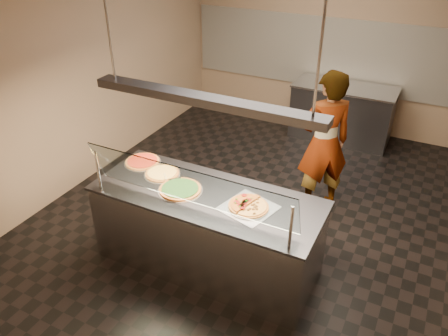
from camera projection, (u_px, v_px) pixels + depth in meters
The scene contains 19 objects.
ground at pixel (255, 207), 5.84m from camera, with size 5.00×6.00×0.02m, color black.
wall_back at pixel (329, 41), 7.38m from camera, with size 5.00×0.02×3.00m, color #91755E.
wall_front at pixel (75, 262), 2.76m from camera, with size 5.00×0.02×3.00m, color #91755E.
wall_left at pixel (93, 70), 6.04m from camera, with size 0.02×6.00×3.00m, color #91755E.
tile_band at pixel (327, 53), 7.45m from camera, with size 4.90×0.02×1.20m, color silver.
serving_counter at pixel (207, 230), 4.66m from camera, with size 2.39×0.94×0.93m.
sneeze_guard at pixel (188, 186), 4.01m from camera, with size 2.15×0.18×0.54m.
perforated_tray at pixel (249, 207), 4.22m from camera, with size 0.57×0.57×0.01m.
half_pizza_pepperoni at pixel (240, 202), 4.24m from camera, with size 0.29×0.42×0.05m.
half_pizza_sausage at pixel (257, 208), 4.18m from camera, with size 0.29×0.42×0.04m.
pizza_spinach at pixel (180, 189), 4.48m from camera, with size 0.46×0.46×0.03m.
pizza_cheese at pixel (162, 173), 4.76m from camera, with size 0.39×0.39×0.03m.
pizza_tomato at pixel (143, 161), 4.98m from camera, with size 0.41×0.41×0.03m.
pizza_spatula at pixel (170, 178), 4.64m from camera, with size 0.28×0.17×0.02m.
prep_table at pixel (342, 112), 7.37m from camera, with size 1.66×0.74×0.93m.
worker at pixel (324, 143), 5.39m from camera, with size 0.68×0.45×1.86m, color #413C4C.
heat_lamp_housing at pixel (204, 100), 3.90m from camera, with size 2.30×0.18×0.08m, color #39393E.
lamp_rod_left at pixel (108, 26), 4.02m from camera, with size 0.02×0.02×1.01m, color #B7B7BC.
lamp_rod_right at pixel (320, 54), 3.24m from camera, with size 0.02×0.02×1.01m, color #B7B7BC.
Camera 1 is at (1.78, -4.43, 3.42)m, focal length 35.00 mm.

